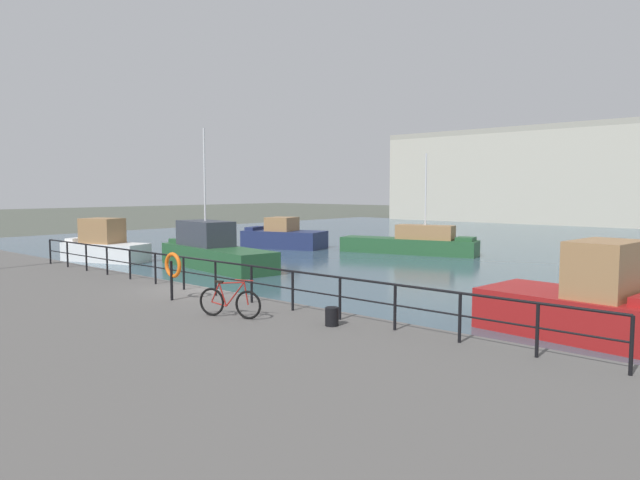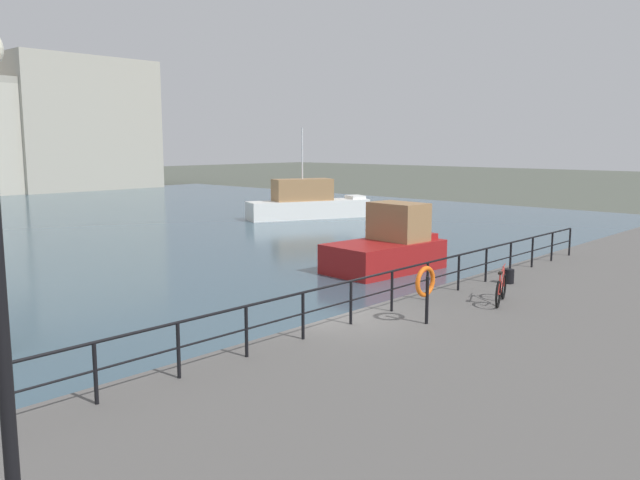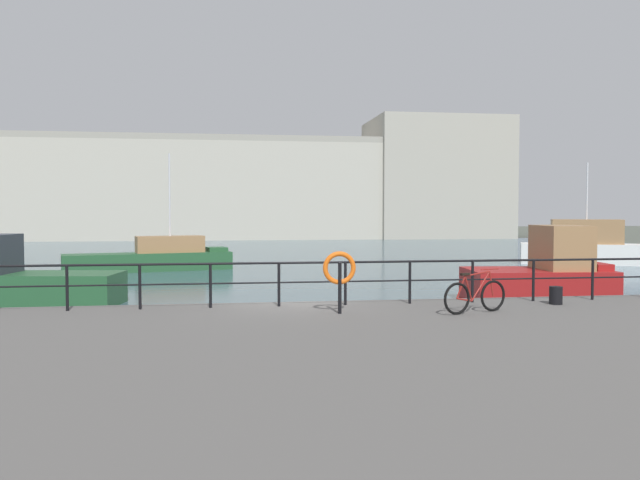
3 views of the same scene
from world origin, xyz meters
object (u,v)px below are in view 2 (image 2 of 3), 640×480
Objects in this scene: parked_bicycle at (501,289)px; mooring_bollard at (509,276)px; moored_red_daysailer at (388,247)px; life_ring_stand at (426,283)px; moored_small_launch at (307,203)px.

mooring_bollard is at bearing 2.79° from parked_bicycle.
life_ring_stand is at bearing -133.58° from moored_red_daysailer.
mooring_bollard is (2.50, 1.02, -0.17)m from parked_bicycle.
moored_red_daysailer is 3.10× the size of parked_bicycle.
parked_bicycle is 2.70m from mooring_bollard.
life_ring_stand is at bearing -173.61° from mooring_bollard.
moored_small_launch is at bearing 49.19° from life_ring_stand.
moored_red_daysailer reaches higher than life_ring_stand.
parked_bicycle is 3.84× the size of mooring_bollard.
moored_small_launch reaches higher than parked_bicycle.
moored_red_daysailer is at bearing 41.14° from life_ring_stand.
moored_small_launch is 6.35× the size of life_ring_stand.
parked_bicycle is 3.12m from life_ring_stand.
moored_red_daysailer is 10.11m from parked_bicycle.
parked_bicycle reaches higher than mooring_bollard.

